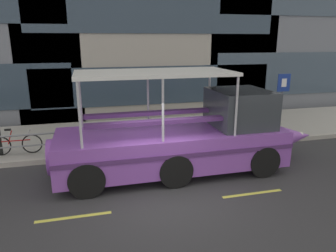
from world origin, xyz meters
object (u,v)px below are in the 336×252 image
Objects in this scene: pedestrian_near_bow at (225,114)px; leaned_bicycle at (16,144)px; duck_tour_boat at (188,138)px; parking_sign at (283,93)px.

leaned_bicycle is at bearing -178.17° from pedestrian_near_bow.
duck_tour_boat reaches higher than leaned_bicycle.
duck_tour_boat is at bearing -152.41° from parking_sign.
pedestrian_near_bow is (-2.70, -0.02, -0.80)m from parking_sign.
parking_sign is 5.96m from duck_tour_boat.
duck_tour_boat reaches higher than parking_sign.
pedestrian_near_bow is (2.53, 2.71, 0.03)m from duck_tour_boat.
leaned_bicycle is 8.16m from pedestrian_near_bow.
leaned_bicycle is at bearing 156.42° from duck_tour_boat.
pedestrian_near_bow is at bearing 1.83° from leaned_bicycle.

